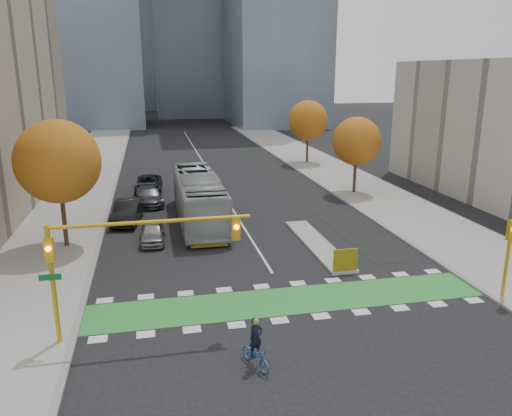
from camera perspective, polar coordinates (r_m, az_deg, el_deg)
name	(u,v)px	position (r m, az deg, el deg)	size (l,w,h in m)	color
ground	(298,314)	(24.01, 4.83, -12.02)	(300.00, 300.00, 0.00)	black
sidewalk_west	(62,214)	(42.42, -21.27, -0.65)	(7.00, 120.00, 0.15)	gray
sidewalk_east	(378,197)	(46.29, 13.78, 1.25)	(7.00, 120.00, 0.15)	gray
curb_west	(108,212)	(41.98, -16.56, -0.39)	(0.30, 120.00, 0.16)	gray
curb_east	(342,199)	(44.90, 9.75, 1.04)	(0.30, 120.00, 0.16)	gray
bike_crossing	(289,300)	(25.29, 3.84, -10.49)	(20.00, 3.00, 0.01)	#2C8934
centre_line	(204,164)	(61.68, -5.92, 5.01)	(0.15, 70.00, 0.01)	silver
bike_lane_paint	(285,178)	(53.38, 3.31, 3.44)	(2.50, 50.00, 0.01)	black
median_island	(317,244)	(33.00, 7.01, -4.11)	(1.60, 10.00, 0.16)	gray
hazard_board	(345,260)	(28.54, 10.18, -5.86)	(1.40, 0.12, 1.30)	yellow
tree_west	(58,162)	(33.29, -21.69, 4.94)	(5.20, 5.20, 8.22)	#332114
tree_east_near	(357,141)	(46.57, 11.42, 7.48)	(4.40, 4.40, 7.08)	#332114
tree_east_far	(308,121)	(61.60, 5.96, 9.91)	(4.80, 4.80, 7.65)	#332114
traffic_signal_west	(117,249)	(21.10, -15.65, -4.56)	(8.53, 0.56, 5.20)	#BF9914
traffic_signal_east	(509,247)	(27.32, 26.95, -4.02)	(0.35, 0.43, 4.10)	#BF9914
cyclist	(256,351)	(19.86, -0.03, -16.00)	(1.26, 1.88, 2.05)	#204F96
bus	(199,198)	(37.72, -6.54, 1.18)	(3.08, 13.16, 3.67)	#A0A5A7
parked_car_a	(152,232)	(33.90, -11.76, -2.74)	(1.58, 3.93, 1.34)	gray
parked_car_b	(128,211)	(38.70, -14.47, -0.37)	(1.79, 5.12, 1.69)	black
parked_car_c	(149,196)	(43.52, -12.10, 1.33)	(2.01, 4.94, 1.43)	#444549
parked_car_d	(149,184)	(48.39, -12.17, 2.75)	(2.42, 5.25, 1.46)	black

